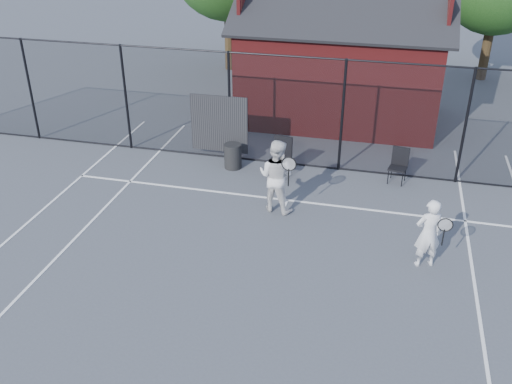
% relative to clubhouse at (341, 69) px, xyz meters
% --- Properties ---
extents(ground, '(80.00, 80.00, 0.00)m').
position_rel_clubhouse_xyz_m(ground, '(-0.50, -9.00, -1.61)').
color(ground, '#4B4F55').
rests_on(ground, ground).
extents(court_lines, '(11.02, 18.00, 0.01)m').
position_rel_clubhouse_xyz_m(court_lines, '(-0.50, -10.32, -1.60)').
color(court_lines, white).
rests_on(court_lines, ground).
extents(fence, '(22.04, 3.00, 3.00)m').
position_rel_clubhouse_xyz_m(fence, '(-0.80, -4.00, -0.16)').
color(fence, black).
rests_on(fence, ground).
extents(clubhouse, '(6.50, 4.36, 4.19)m').
position_rel_clubhouse_xyz_m(clubhouse, '(0.00, 0.00, 0.00)').
color(clubhouse, maroon).
rests_on(clubhouse, ground).
extents(player_front, '(0.71, 0.57, 1.48)m').
position_rel_clubhouse_xyz_m(player_front, '(2.66, -7.96, -0.87)').
color(player_front, white).
rests_on(player_front, ground).
extents(player_back, '(1.01, 0.83, 1.75)m').
position_rel_clubhouse_xyz_m(player_back, '(-0.68, -6.49, -0.73)').
color(player_back, white).
rests_on(player_back, ground).
extents(chair_left, '(0.57, 0.59, 1.02)m').
position_rel_clubhouse_xyz_m(chair_left, '(-0.95, -4.75, -1.10)').
color(chair_left, black).
rests_on(chair_left, ground).
extents(chair_right, '(0.51, 0.52, 0.89)m').
position_rel_clubhouse_xyz_m(chair_right, '(2.02, -4.40, -1.16)').
color(chair_right, black).
rests_on(chair_right, ground).
extents(waste_bin, '(0.56, 0.56, 0.68)m').
position_rel_clubhouse_xyz_m(waste_bin, '(-2.27, -4.56, -1.27)').
color(waste_bin, '#262626').
rests_on(waste_bin, ground).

